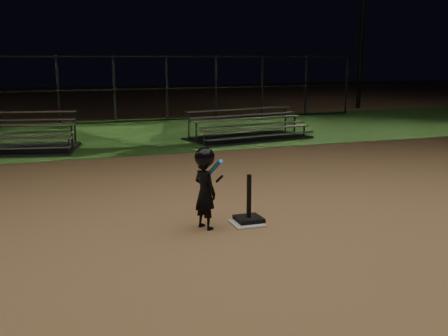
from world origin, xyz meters
The scene contains 8 objects.
ground centered at (0.00, 0.00, 0.00)m, with size 80.00×80.00×0.00m, color #A5784A.
grass_strip centered at (0.00, 10.00, 0.01)m, with size 60.00×8.00×0.01m, color #29551B.
home_plate centered at (0.00, 0.00, 0.01)m, with size 0.45×0.45×0.02m, color beige.
batting_tee centered at (0.06, 0.07, 0.15)m, with size 0.38×0.38×0.71m.
child_batter centered at (-0.64, 0.03, 0.63)m, with size 0.44×0.66×1.18m.
bleacher_right centered at (3.18, 7.64, 0.18)m, with size 3.85×2.31×0.88m.
backstop_fence centered at (0.00, 13.00, 1.25)m, with size 20.08×0.08×2.50m.
light_pole_right centered at (12.00, 14.94, 4.95)m, with size 0.90×0.53×8.30m.
Camera 1 is at (-2.83, -6.85, 2.41)m, focal length 42.06 mm.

